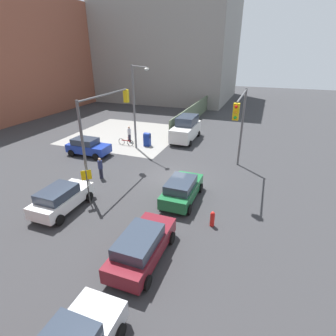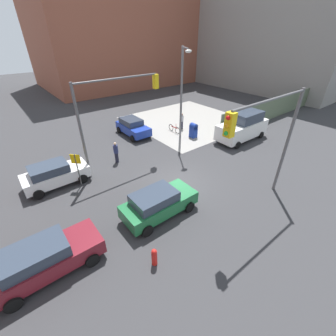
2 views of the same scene
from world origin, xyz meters
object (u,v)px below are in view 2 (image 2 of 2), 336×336
at_px(traffic_signal_se_corner, 270,132).
at_px(sedan_blue, 133,127).
at_px(traffic_signal_nw_corner, 113,106).
at_px(bicycle_at_crosswalk, 50,174).
at_px(pedestrian_waiting, 182,121).
at_px(van_white_delivery, 243,126).
at_px(sedan_maroon, 45,258).
at_px(bicycle_leaning_on_fence, 174,129).
at_px(pedestrian_crossing, 116,152).
at_px(coupe_white, 55,174).
at_px(street_lamp_corner, 182,89).
at_px(coupe_green, 158,203).
at_px(smokestack, 200,40).
at_px(mailbox_blue, 193,130).
at_px(fire_hydrant, 154,257).

distance_m(traffic_signal_se_corner, sedan_blue, 14.23).
height_order(traffic_signal_nw_corner, sedan_blue, traffic_signal_nw_corner).
bearing_deg(bicycle_at_crosswalk, pedestrian_waiting, 5.88).
bearing_deg(traffic_signal_se_corner, van_white_delivery, 40.26).
distance_m(sedan_maroon, bicycle_leaning_on_fence, 16.91).
relative_size(traffic_signal_se_corner, pedestrian_crossing, 3.79).
xyz_separation_m(coupe_white, van_white_delivery, (16.21, -3.14, 0.44)).
relative_size(pedestrian_waiting, bicycle_at_crosswalk, 0.98).
bearing_deg(street_lamp_corner, coupe_green, -137.86).
bearing_deg(traffic_signal_se_corner, bicycle_at_crosswalk, 130.30).
relative_size(traffic_signal_nw_corner, street_lamp_corner, 0.81).
bearing_deg(van_white_delivery, traffic_signal_nw_corner, 166.88).
height_order(smokestack, coupe_white, smokestack).
distance_m(traffic_signal_nw_corner, mailbox_blue, 9.14).
bearing_deg(traffic_signal_se_corner, sedan_blue, 90.93).
xyz_separation_m(traffic_signal_nw_corner, traffic_signal_se_corner, (4.14, -9.00, -0.01)).
distance_m(coupe_white, bicycle_leaning_on_fence, 12.48).
height_order(smokestack, street_lamp_corner, smokestack).
height_order(traffic_signal_se_corner, pedestrian_waiting, traffic_signal_se_corner).
xyz_separation_m(traffic_signal_se_corner, pedestrian_waiting, (4.70, 11.90, -3.79)).
xyz_separation_m(mailbox_blue, sedan_blue, (-4.32, 4.20, 0.08)).
xyz_separation_m(fire_hydrant, pedestrian_waiting, (11.80, 11.60, 0.40)).
xyz_separation_m(traffic_signal_se_corner, street_lamp_corner, (2.90, 9.99, 0.03)).
relative_size(coupe_green, bicycle_at_crosswalk, 2.46).
xyz_separation_m(van_white_delivery, pedestrian_crossing, (-11.54, 3.40, -0.39)).
relative_size(smokestack, coupe_green, 3.40).
bearing_deg(bicycle_leaning_on_fence, smokestack, 41.18).
relative_size(mailbox_blue, sedan_maroon, 0.32).
bearing_deg(pedestrian_waiting, coupe_green, -58.15).
bearing_deg(pedestrian_crossing, smokestack, -56.93).
distance_m(mailbox_blue, coupe_green, 11.35).
bearing_deg(van_white_delivery, fire_hydrant, -157.58).
relative_size(street_lamp_corner, fire_hydrant, 8.51).
relative_size(sedan_blue, bicycle_leaning_on_fence, 2.29).
relative_size(street_lamp_corner, bicycle_at_crosswalk, 4.57).
relative_size(pedestrian_crossing, bicycle_leaning_on_fence, 0.98).
bearing_deg(van_white_delivery, smokestack, 51.89).
relative_size(fire_hydrant, pedestrian_waiting, 0.55).
bearing_deg(bicycle_at_crosswalk, fire_hydrant, -79.97).
bearing_deg(coupe_white, van_white_delivery, -10.97).
relative_size(street_lamp_corner, coupe_white, 1.95).
relative_size(sedan_maroon, sedan_blue, 1.12).
height_order(sedan_maroon, bicycle_leaning_on_fence, sedan_maroon).
distance_m(smokestack, street_lamp_corner, 36.31).
bearing_deg(coupe_white, sedan_maroon, -108.15).
xyz_separation_m(coupe_white, bicycle_leaning_on_fence, (12.27, 2.26, -0.50)).
distance_m(traffic_signal_nw_corner, sedan_maroon, 9.90).
bearing_deg(street_lamp_corner, mailbox_blue, -22.13).
bearing_deg(fire_hydrant, van_white_delivery, 22.42).
xyz_separation_m(traffic_signal_nw_corner, sedan_maroon, (-6.77, -6.12, -3.84)).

